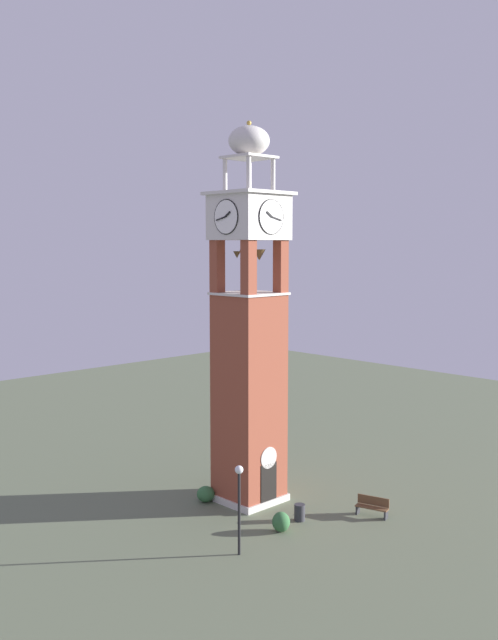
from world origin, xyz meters
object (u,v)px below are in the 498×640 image
object	(u,v)px
clock_tower	(249,348)
trash_bin	(300,512)
park_bench	(372,506)
lamp_post	(239,493)

from	to	relation	value
clock_tower	trash_bin	distance (m)	8.40
park_bench	trash_bin	world-z (taller)	park_bench
lamp_post	trash_bin	xyz separation A→B (m)	(4.66, 0.72, -2.30)
clock_tower	park_bench	size ratio (longest dim) A/B	11.57
clock_tower	park_bench	distance (m)	9.83
clock_tower	lamp_post	bearing A→B (deg)	-137.88
clock_tower	park_bench	world-z (taller)	clock_tower
trash_bin	park_bench	bearing A→B (deg)	-35.25
clock_tower	lamp_post	distance (m)	8.39
clock_tower	lamp_post	xyz separation A→B (m)	(-4.85, -4.39, -5.25)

